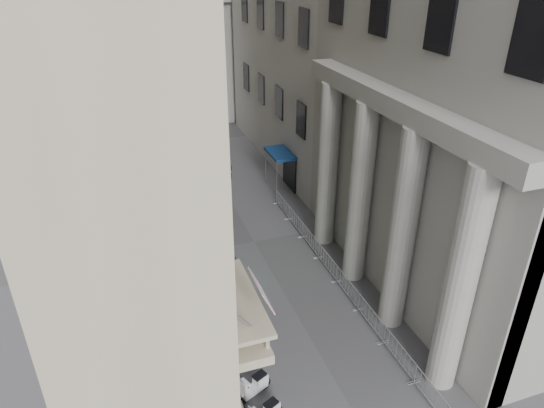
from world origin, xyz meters
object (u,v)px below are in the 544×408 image
Objects in this scene: street_lamp at (175,145)px; pedestrian_b at (207,150)px; security_tent at (194,165)px; info_kiosk at (230,269)px; pedestrian_a at (217,183)px.

street_lamp is 11.96m from pedestrian_b.
security_tent reaches higher than info_kiosk.
info_kiosk is (1.32, -8.02, -4.50)m from street_lamp.
pedestrian_a is at bearing 60.26° from info_kiosk.
pedestrian_b is (2.59, 18.33, -0.13)m from info_kiosk.
info_kiosk is at bearing -90.54° from security_tent.
pedestrian_b is at bearing 72.59° from security_tent.
security_tent is 8.60m from pedestrian_b.
security_tent is 2.29× the size of info_kiosk.
security_tent reaches higher than pedestrian_b.
street_lamp is 9.29m from info_kiosk.
security_tent is 2.37× the size of pedestrian_a.
pedestrian_a is (1.75, 0.78, -2.02)m from security_tent.
street_lamp reaches higher than security_tent.
pedestrian_a is at bearing 23.95° from security_tent.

